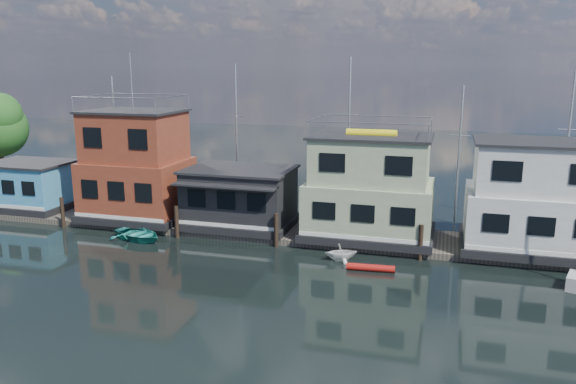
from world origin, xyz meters
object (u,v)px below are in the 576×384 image
(houseboat_green, at_px, (370,189))
(houseboat_white, at_px, (536,199))
(houseboat_blue, at_px, (30,185))
(red_kayak, at_px, (370,268))
(dinghy_teal, at_px, (138,234))
(houseboat_dark, at_px, (240,197))
(houseboat_red, at_px, (137,168))
(dinghy_white, at_px, (341,252))

(houseboat_green, xyz_separation_m, houseboat_white, (10.00, -0.00, -0.01))
(houseboat_blue, xyz_separation_m, red_kayak, (27.42, -5.45, -2.01))
(houseboat_white, height_order, dinghy_teal, houseboat_white)
(red_kayak, bearing_deg, houseboat_dark, 147.09)
(dinghy_teal, bearing_deg, houseboat_blue, 91.89)
(houseboat_blue, relative_size, houseboat_white, 0.76)
(houseboat_dark, relative_size, dinghy_teal, 1.92)
(houseboat_red, bearing_deg, houseboat_green, 0.00)
(red_kayak, bearing_deg, houseboat_blue, 164.56)
(dinghy_white, distance_m, dinghy_teal, 13.74)
(houseboat_white, relative_size, red_kayak, 3.09)
(houseboat_red, xyz_separation_m, dinghy_teal, (2.23, -3.94, -3.70))
(houseboat_blue, relative_size, houseboat_dark, 0.86)
(houseboat_red, relative_size, dinghy_white, 6.02)
(houseboat_red, distance_m, houseboat_white, 27.01)
(houseboat_blue, xyz_separation_m, houseboat_green, (26.50, 0.00, 1.34))
(houseboat_red, bearing_deg, dinghy_teal, -60.50)
(houseboat_white, relative_size, dinghy_white, 4.27)
(houseboat_blue, height_order, houseboat_red, houseboat_red)
(houseboat_blue, bearing_deg, dinghy_white, -9.27)
(houseboat_blue, xyz_separation_m, dinghy_teal, (11.73, -3.94, -1.81))
(houseboat_green, height_order, red_kayak, houseboat_green)
(houseboat_red, distance_m, houseboat_dark, 8.18)
(houseboat_dark, relative_size, red_kayak, 2.72)
(houseboat_red, relative_size, red_kayak, 4.36)
(houseboat_white, xyz_separation_m, dinghy_white, (-11.03, -4.16, -3.02))
(dinghy_white, xyz_separation_m, dinghy_teal, (-13.74, 0.22, -0.12))
(houseboat_red, distance_m, dinghy_teal, 5.85)
(dinghy_white, relative_size, dinghy_teal, 0.51)
(houseboat_blue, height_order, houseboat_green, houseboat_green)
(houseboat_blue, bearing_deg, dinghy_teal, -18.57)
(houseboat_white, distance_m, dinghy_white, 12.17)
(houseboat_blue, bearing_deg, houseboat_red, 0.00)
(houseboat_dark, distance_m, dinghy_white, 9.18)
(houseboat_white, distance_m, red_kayak, 11.11)
(houseboat_white, bearing_deg, red_kayak, -149.02)
(houseboat_dark, bearing_deg, houseboat_white, 0.06)
(houseboat_blue, bearing_deg, houseboat_green, 0.00)
(houseboat_green, bearing_deg, houseboat_white, -0.00)
(houseboat_green, relative_size, dinghy_white, 4.27)
(houseboat_white, bearing_deg, dinghy_white, -159.34)
(houseboat_dark, bearing_deg, dinghy_white, -27.45)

